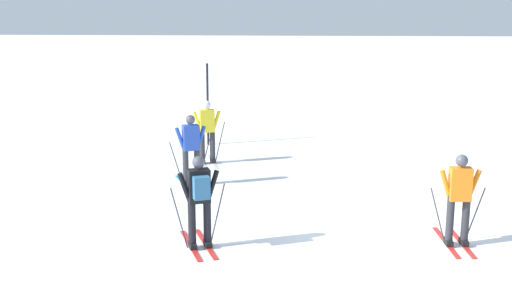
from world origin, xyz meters
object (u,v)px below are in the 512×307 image
Objects in this scene: skier_blue at (191,148)px; skier_orange at (459,197)px; skier_yellow at (207,130)px; trail_marker_pole at (208,104)px; skier_black at (199,198)px.

skier_blue and skier_orange have the same top height.
skier_orange is at bearing -48.25° from skier_yellow.
trail_marker_pole reaches higher than skier_blue.
trail_marker_pole reaches higher than skier_yellow.
skier_yellow is 0.70× the size of trail_marker_pole.
skier_yellow is 1.00× the size of skier_blue.
skier_black is 1.00× the size of skier_orange.
skier_blue is 1.00× the size of skier_orange.
trail_marker_pole is at bearing 91.69° from skier_blue.
skier_orange is 0.70× the size of trail_marker_pole.
skier_black is 4.17m from skier_blue.
skier_blue is (-0.12, -2.16, -0.00)m from skier_yellow.
skier_blue is at bearing 100.23° from skier_black.
skier_yellow is 2.17m from skier_blue.
skier_black is at bearing -84.38° from skier_yellow.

